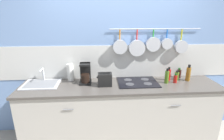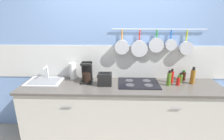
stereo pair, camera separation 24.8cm
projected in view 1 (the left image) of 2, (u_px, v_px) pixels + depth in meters
name	position (u px, v px, depth m)	size (l,w,h in m)	color
ground_plane	(120.00, 137.00, 2.85)	(12.00, 12.00, 0.00)	#9E9384
wall_back	(119.00, 56.00, 2.80)	(7.20, 0.16, 2.60)	#7293C6
cabinet_base	(120.00, 113.00, 2.71)	(2.90, 0.62, 0.89)	#B7B2A8
countertop	(121.00, 86.00, 2.57)	(2.94, 0.64, 0.03)	#4C4742
sink_basin	(41.00, 83.00, 2.58)	(0.52, 0.40, 0.21)	#B7BABF
paper_towel_roll	(70.00, 72.00, 2.71)	(0.10, 0.10, 0.27)	white
coffee_maker	(85.00, 75.00, 2.63)	(0.17, 0.21, 0.30)	black
toaster	(105.00, 79.00, 2.53)	(0.22, 0.14, 0.19)	black
cooktop	(138.00, 82.00, 2.66)	(0.60, 0.45, 0.01)	black
bottle_dish_soap	(167.00, 77.00, 2.61)	(0.06, 0.06, 0.23)	#4C721E
bottle_sesame_oil	(169.00, 75.00, 2.72)	(0.06, 0.06, 0.22)	red
bottle_hot_sauce	(175.00, 79.00, 2.64)	(0.05, 0.05, 0.14)	red
bottle_cooking_wine	(177.00, 76.00, 2.75)	(0.07, 0.07, 0.15)	#4C721E
bottle_vinegar	(179.00, 73.00, 2.85)	(0.07, 0.07, 0.16)	#33140F
bottle_olive_oil	(188.00, 74.00, 2.70)	(0.07, 0.07, 0.26)	#8C5919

